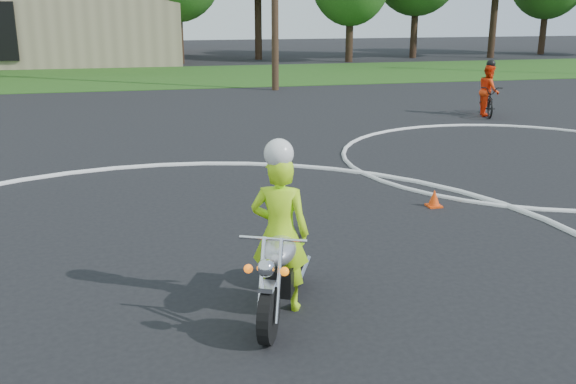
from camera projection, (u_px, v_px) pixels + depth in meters
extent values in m
cube|color=#1E4714|center=(148.00, 77.00, 30.62)|extent=(120.00, 10.00, 0.02)
torus|color=silver|center=(175.00, 277.00, 8.16)|extent=(12.12, 12.12, 0.12)
torus|color=silver|center=(520.00, 158.00, 14.52)|extent=(8.10, 8.10, 0.10)
cylinder|color=black|center=(269.00, 315.00, 6.53)|extent=(0.35, 0.61, 0.61)
cylinder|color=black|center=(293.00, 262.00, 7.86)|extent=(0.35, 0.61, 0.61)
cube|color=black|center=(283.00, 276.00, 7.22)|extent=(0.48, 0.62, 0.30)
ellipsoid|color=silver|center=(279.00, 250.00, 6.92)|extent=(0.59, 0.74, 0.28)
cube|color=black|center=(288.00, 238.00, 7.40)|extent=(0.48, 0.66, 0.10)
cylinder|color=white|center=(261.00, 279.00, 6.52)|extent=(0.19, 0.35, 0.82)
cylinder|color=white|center=(279.00, 280.00, 6.49)|extent=(0.19, 0.35, 0.82)
cube|color=silver|center=(268.00, 286.00, 6.42)|extent=(0.22, 0.26, 0.05)
cylinder|color=white|center=(273.00, 239.00, 6.56)|extent=(0.67, 0.31, 0.04)
sphere|color=silver|center=(266.00, 268.00, 6.27)|extent=(0.18, 0.18, 0.18)
sphere|color=#EC5E0B|center=(248.00, 269.00, 6.33)|extent=(0.09, 0.09, 0.09)
sphere|color=orange|center=(285.00, 271.00, 6.27)|extent=(0.09, 0.09, 0.09)
cylinder|color=#BBBAC1|center=(303.00, 271.00, 7.60)|extent=(0.40, 0.78, 0.08)
imported|color=#BBFF1A|center=(280.00, 233.00, 7.12)|extent=(0.77, 0.65, 1.79)
sphere|color=white|center=(279.00, 153.00, 6.82)|extent=(0.32, 0.32, 0.32)
imported|color=black|center=(488.00, 100.00, 19.94)|extent=(1.19, 1.90, 0.94)
imported|color=#FF390D|center=(489.00, 90.00, 19.86)|extent=(0.82, 0.92, 1.57)
sphere|color=black|center=(491.00, 64.00, 19.63)|extent=(0.27, 0.27, 0.27)
cone|color=#FC450D|center=(434.00, 198.00, 10.99)|extent=(0.22, 0.22, 0.30)
cube|color=#FC450D|center=(434.00, 206.00, 11.03)|extent=(0.24, 0.24, 0.03)
cylinder|color=#382619|center=(180.00, 35.00, 37.15)|extent=(0.44, 0.44, 3.24)
cylinder|color=#382619|center=(258.00, 27.00, 39.97)|extent=(0.44, 0.44, 3.96)
cylinder|color=#382619|center=(349.00, 38.00, 38.37)|extent=(0.44, 0.44, 2.88)
cylinder|color=#382619|center=(414.00, 29.00, 41.19)|extent=(0.44, 0.44, 3.60)
cylinder|color=#382619|center=(493.00, 24.00, 41.21)|extent=(0.44, 0.44, 4.32)
cylinder|color=#382619|center=(543.00, 30.00, 44.29)|extent=(0.44, 0.44, 3.24)
cylinder|color=#382619|center=(109.00, 38.00, 37.29)|extent=(0.44, 0.44, 2.88)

